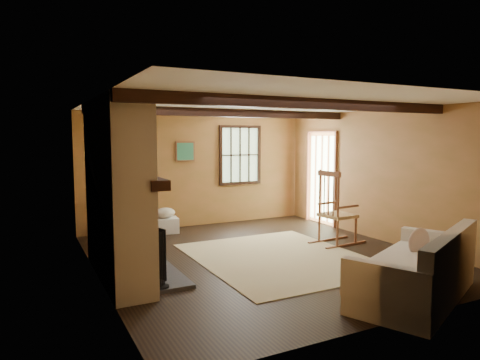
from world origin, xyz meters
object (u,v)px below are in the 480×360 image
rocking_chair (336,213)px  armchair (126,223)px  fireplace (118,197)px  laundry_basket (165,225)px  sofa (420,274)px

rocking_chair → armchair: (-3.28, 1.91, -0.23)m
fireplace → rocking_chair: (3.80, 0.12, -0.55)m
fireplace → laundry_basket: 2.87m
rocking_chair → sofa: bearing=156.7°
fireplace → sofa: bearing=-38.8°
fireplace → laundry_basket: size_ratio=4.80×
rocking_chair → laundry_basket: size_ratio=2.65×
laundry_basket → fireplace: bearing=-120.0°
armchair → rocking_chair: bearing=106.6°
rocking_chair → laundry_basket: 3.34m
rocking_chair → sofa: size_ratio=0.59×
fireplace → rocking_chair: 3.84m
rocking_chair → laundry_basket: bearing=42.6°
sofa → armchair: (-2.46, 4.42, 0.03)m
sofa → rocking_chair: bearing=47.5°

